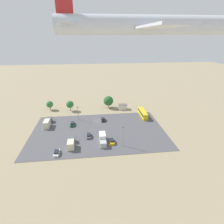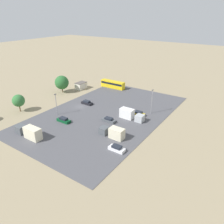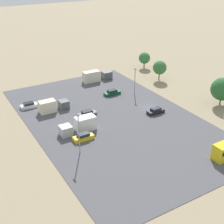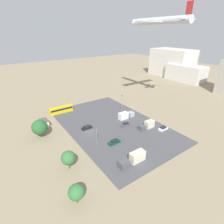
% 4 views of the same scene
% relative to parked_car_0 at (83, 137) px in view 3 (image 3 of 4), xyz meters
% --- Properties ---
extents(ground_plane, '(400.00, 400.00, 0.00)m').
position_rel_parked_car_0_xyz_m(ground_plane, '(4.91, -21.26, -0.72)').
color(ground_plane, gray).
extents(parking_lot_surface, '(60.12, 36.98, 0.08)m').
position_rel_parked_car_0_xyz_m(parking_lot_surface, '(4.91, -9.95, -0.68)').
color(parking_lot_surface, '#4C4C51').
rests_on(parking_lot_surface, ground).
extents(parked_car_0, '(1.81, 4.38, 1.54)m').
position_rel_parked_car_0_xyz_m(parked_car_0, '(0.00, 0.00, 0.00)').
color(parked_car_0, gold).
rests_on(parked_car_0, ground).
extents(parked_car_1, '(1.76, 4.66, 1.46)m').
position_rel_parked_car_0_xyz_m(parked_car_1, '(17.36, -17.30, -0.03)').
color(parked_car_1, '#0C4723').
rests_on(parked_car_1, ground).
extents(parked_car_2, '(1.76, 4.38, 1.45)m').
position_rel_parked_car_0_xyz_m(parked_car_2, '(2.10, -20.65, -0.04)').
color(parked_car_2, black).
rests_on(parked_car_2, ground).
extents(parked_car_3, '(1.76, 4.50, 1.43)m').
position_rel_parked_car_0_xyz_m(parked_car_3, '(9.32, -5.54, -0.05)').
color(parked_car_3, '#4C5156').
rests_on(parked_car_3, ground).
extents(parked_car_4, '(1.82, 4.26, 1.40)m').
position_rel_parked_car_0_xyz_m(parked_car_4, '(21.08, 5.13, -0.06)').
color(parked_car_4, silver).
rests_on(parked_car_4, ground).
extents(parked_truck_0, '(2.44, 7.44, 2.99)m').
position_rel_parked_car_0_xyz_m(parked_truck_0, '(16.18, 0.71, 0.73)').
color(parked_truck_0, '#4C5156').
rests_on(parked_truck_0, ground).
extents(parked_truck_1, '(2.40, 9.38, 3.31)m').
position_rel_parked_car_0_xyz_m(parked_truck_1, '(29.16, -18.39, 0.87)').
color(parked_truck_1, '#4C5156').
rests_on(parked_truck_1, ground).
extents(parked_truck_2, '(2.50, 8.20, 3.14)m').
position_rel_parked_car_0_xyz_m(parked_truck_2, '(3.62, -0.97, 0.79)').
color(parked_truck_2, '#ADB2B7').
rests_on(parked_truck_2, ground).
extents(tree_near_shed, '(4.23, 4.23, 6.13)m').
position_rel_parked_car_0_xyz_m(tree_near_shed, '(20.07, -35.83, 3.29)').
color(tree_near_shed, brown).
rests_on(tree_near_shed, ground).
extents(tree_apron_mid, '(3.90, 3.90, 5.42)m').
position_rel_parked_car_0_xyz_m(tree_apron_mid, '(32.05, -38.77, 2.74)').
color(tree_apron_mid, brown).
rests_on(tree_apron_mid, ground).
extents(tree_apron_far, '(5.85, 5.85, 7.32)m').
position_rel_parked_car_0_xyz_m(tree_apron_far, '(-2.40, -38.12, 3.67)').
color(tree_apron_far, brown).
rests_on(tree_apron_far, ground).
extents(light_pole_lot_centre, '(0.90, 0.28, 7.37)m').
position_rel_parked_car_0_xyz_m(light_pole_lot_centre, '(14.74, -22.98, 3.46)').
color(light_pole_lot_centre, gray).
rests_on(light_pole_lot_centre, ground).
extents(light_pole_lot_edge, '(0.90, 0.28, 8.47)m').
position_rel_parked_car_0_xyz_m(light_pole_lot_edge, '(-4.06, 2.73, 4.02)').
color(light_pole_lot_edge, gray).
rests_on(light_pole_lot_edge, ground).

